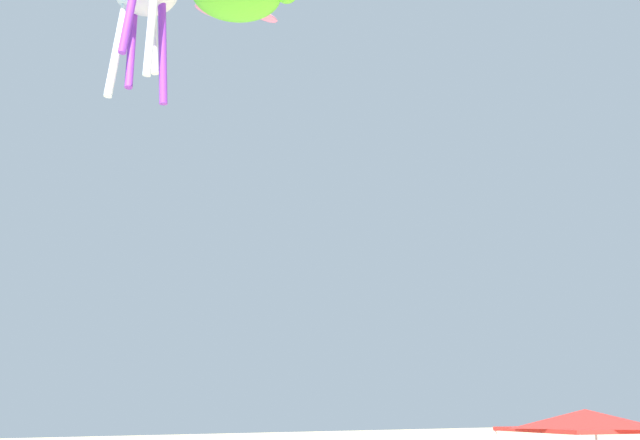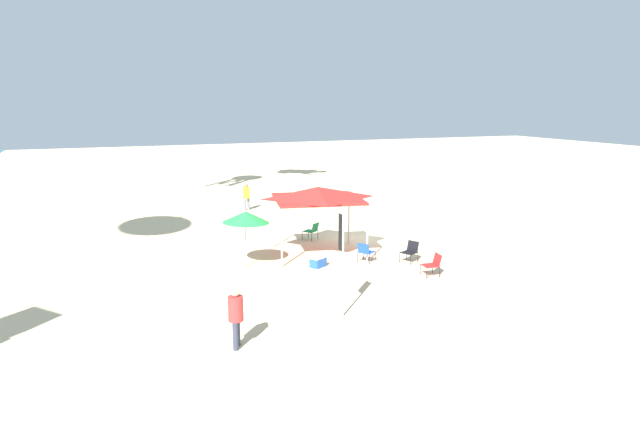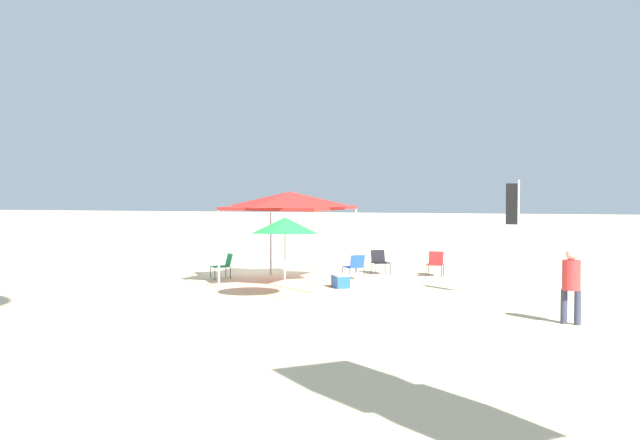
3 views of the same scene
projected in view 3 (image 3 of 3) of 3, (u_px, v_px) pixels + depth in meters
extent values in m
cube|color=beige|center=(264.00, 272.00, 26.22)|extent=(120.00, 120.00, 0.10)
cylinder|color=#B7B7BC|center=(356.00, 244.00, 23.76)|extent=(0.07, 0.07, 2.31)
cylinder|color=#B7B7BC|center=(271.00, 241.00, 24.98)|extent=(0.07, 0.07, 2.31)
cylinder|color=#B7B7BC|center=(314.00, 253.00, 20.62)|extent=(0.07, 0.07, 2.31)
cylinder|color=#B7B7BC|center=(219.00, 249.00, 21.84)|extent=(0.07, 0.07, 2.31)
cube|color=red|center=(290.00, 208.00, 22.75)|extent=(3.78, 4.03, 0.10)
pyramid|color=red|center=(290.00, 199.00, 22.74)|extent=(3.70, 3.95, 0.46)
cylinder|color=silver|center=(285.00, 259.00, 19.46)|extent=(0.06, 0.14, 2.19)
cone|color=green|center=(285.00, 225.00, 19.46)|extent=(1.80, 1.81, 0.51)
cylinder|color=black|center=(357.00, 272.00, 24.19)|extent=(0.02, 0.02, 0.40)
cylinder|color=black|center=(343.00, 273.00, 23.98)|extent=(0.02, 0.02, 0.40)
cylinder|color=black|center=(364.00, 274.00, 23.72)|extent=(0.02, 0.02, 0.40)
cylinder|color=black|center=(350.00, 274.00, 23.50)|extent=(0.02, 0.02, 0.40)
cube|color=blue|center=(353.00, 267.00, 23.84)|extent=(0.73, 0.73, 0.03)
cube|color=blue|center=(357.00, 261.00, 23.56)|extent=(0.47, 0.40, 0.41)
cylinder|color=black|center=(211.00, 272.00, 24.10)|extent=(0.02, 0.02, 0.40)
cylinder|color=black|center=(215.00, 274.00, 23.63)|extent=(0.02, 0.02, 0.40)
cylinder|color=black|center=(226.00, 271.00, 24.31)|extent=(0.02, 0.02, 0.40)
cylinder|color=black|center=(230.00, 273.00, 23.84)|extent=(0.02, 0.02, 0.40)
cube|color=#198C4C|center=(220.00, 267.00, 23.96)|extent=(0.73, 0.73, 0.03)
cube|color=#198C4C|center=(229.00, 260.00, 24.07)|extent=(0.40, 0.48, 0.41)
cylinder|color=black|center=(426.00, 271.00, 24.43)|extent=(0.02, 0.02, 0.40)
cylinder|color=black|center=(442.00, 272.00, 24.28)|extent=(0.02, 0.02, 0.40)
cylinder|color=black|center=(428.00, 269.00, 24.93)|extent=(0.02, 0.02, 0.40)
cylinder|color=black|center=(444.00, 270.00, 24.78)|extent=(0.02, 0.02, 0.40)
cube|color=red|center=(435.00, 264.00, 24.59)|extent=(0.56, 0.56, 0.03)
cube|color=red|center=(436.00, 257.00, 24.86)|extent=(0.50, 0.17, 0.41)
cylinder|color=black|center=(376.00, 269.00, 24.88)|extent=(0.02, 0.02, 0.40)
cylinder|color=black|center=(390.00, 269.00, 25.01)|extent=(0.02, 0.02, 0.40)
cylinder|color=black|center=(371.00, 268.00, 25.38)|extent=(0.02, 0.02, 0.40)
cylinder|color=black|center=(385.00, 267.00, 25.51)|extent=(0.02, 0.02, 0.40)
cube|color=black|center=(381.00, 263.00, 25.19)|extent=(0.70, 0.70, 0.03)
cube|color=black|center=(378.00, 256.00, 25.46)|extent=(0.50, 0.34, 0.41)
cube|color=blue|center=(340.00, 282.00, 21.83)|extent=(0.65, 0.72, 0.36)
cube|color=white|center=(340.00, 275.00, 21.82)|extent=(0.67, 0.74, 0.04)
cylinder|color=silver|center=(518.00, 240.00, 19.51)|extent=(0.06, 0.06, 3.21)
cube|color=black|center=(512.00, 204.00, 19.51)|extent=(0.30, 0.02, 1.10)
cylinder|color=#33384C|center=(578.00, 308.00, 15.90)|extent=(0.15, 0.15, 0.75)
cylinder|color=#33384C|center=(564.00, 306.00, 16.07)|extent=(0.15, 0.15, 0.75)
cylinder|color=red|center=(571.00, 275.00, 15.96)|extent=(0.39, 0.39, 0.66)
sphere|color=beige|center=(572.00, 255.00, 15.94)|extent=(0.25, 0.25, 0.25)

